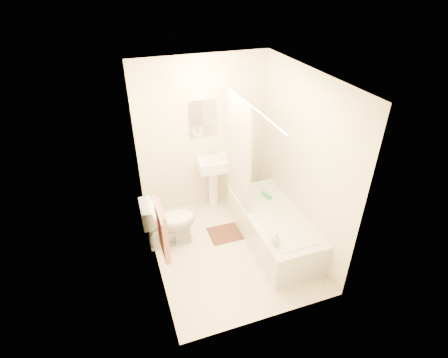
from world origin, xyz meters
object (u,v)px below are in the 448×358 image
object	(u,v)px
sink	(214,180)
soap_bottle	(276,239)
toilet	(169,222)
bath_mat	(227,233)
bathtub	(273,227)

from	to	relation	value
sink	soap_bottle	distance (m)	1.68
toilet	soap_bottle	distance (m)	1.52
bath_mat	toilet	bearing A→B (deg)	172.72
bath_mat	soap_bottle	bearing A→B (deg)	-71.99
soap_bottle	bathtub	bearing A→B (deg)	65.01
sink	soap_bottle	size ratio (longest dim) A/B	5.57
bathtub	bath_mat	bearing A→B (deg)	148.15
bathtub	bath_mat	xyz separation A→B (m)	(-0.56, 0.35, -0.23)
toilet	sink	size ratio (longest dim) A/B	0.77
sink	soap_bottle	bearing A→B (deg)	-77.79
sink	bathtub	xyz separation A→B (m)	(0.52, -1.10, -0.24)
toilet	soap_bottle	size ratio (longest dim) A/B	4.30
toilet	soap_bottle	world-z (taller)	toilet
sink	bathtub	size ratio (longest dim) A/B	0.57
toilet	sink	xyz separation A→B (m)	(0.86, 0.65, 0.12)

